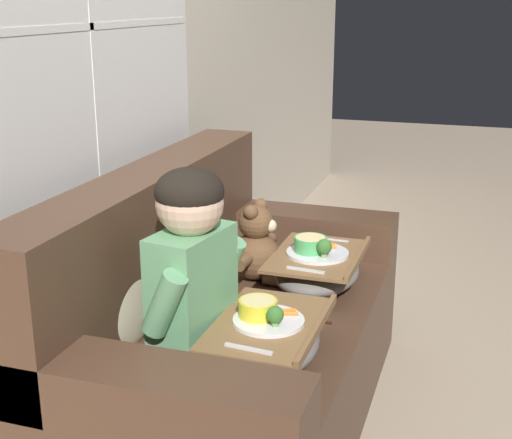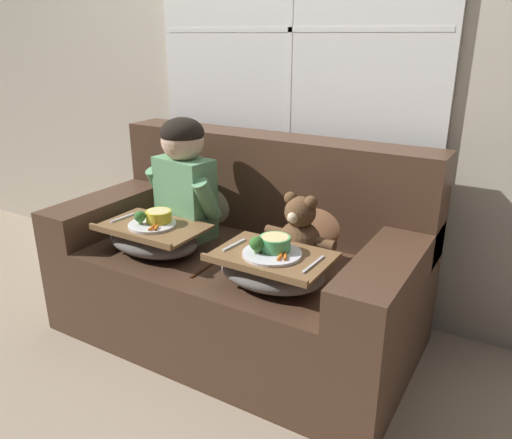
{
  "view_description": "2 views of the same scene",
  "coord_description": "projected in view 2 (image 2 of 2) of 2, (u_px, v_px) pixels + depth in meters",
  "views": [
    {
      "loc": [
        -2.18,
        -0.79,
        1.52
      ],
      "look_at": [
        0.14,
        -0.02,
        0.76
      ],
      "focal_mm": 50.0,
      "sensor_mm": 36.0,
      "label": 1
    },
    {
      "loc": [
        1.18,
        -1.8,
        1.41
      ],
      "look_at": [
        0.14,
        -0.05,
        0.65
      ],
      "focal_mm": 35.0,
      "sensor_mm": 36.0,
      "label": 2
    }
  ],
  "objects": [
    {
      "name": "teddy_bear",
      "position": [
        299.0,
        234.0,
        2.18
      ],
      "size": [
        0.34,
        0.24,
        0.32
      ],
      "color": "brown",
      "rests_on": "couch"
    },
    {
      "name": "child_figure",
      "position": [
        184.0,
        173.0,
        2.41
      ],
      "size": [
        0.43,
        0.23,
        0.59
      ],
      "color": "#66A370",
      "rests_on": "couch"
    },
    {
      "name": "wall_back_with_window",
      "position": [
        294.0,
        56.0,
        2.51
      ],
      "size": [
        8.0,
        0.08,
        2.6
      ],
      "color": "beige",
      "rests_on": "ground_plane"
    },
    {
      "name": "throw_pillow_behind_child",
      "position": [
        213.0,
        192.0,
        2.66
      ],
      "size": [
        0.34,
        0.16,
        0.35
      ],
      "color": "#C1B293",
      "rests_on": "couch"
    },
    {
      "name": "lap_tray_teddy",
      "position": [
        272.0,
        267.0,
        2.0
      ],
      "size": [
        0.46,
        0.33,
        0.21
      ],
      "color": "slate",
      "rests_on": "teddy_bear"
    },
    {
      "name": "lap_tray_child",
      "position": [
        153.0,
        237.0,
        2.3
      ],
      "size": [
        0.48,
        0.32,
        0.2
      ],
      "color": "slate",
      "rests_on": "child_figure"
    },
    {
      "name": "throw_pillow_behind_teddy",
      "position": [
        321.0,
        212.0,
        2.36
      ],
      "size": [
        0.32,
        0.15,
        0.33
      ],
      "color": "#B2754C",
      "rests_on": "couch"
    },
    {
      "name": "ground_plane",
      "position": [
        237.0,
        333.0,
        2.51
      ],
      "size": [
        14.0,
        14.0,
        0.0
      ],
      "primitive_type": "plane",
      "color": "tan"
    },
    {
      "name": "couch",
      "position": [
        243.0,
        267.0,
        2.44
      ],
      "size": [
        1.69,
        0.9,
        0.94
      ],
      "color": "#4C3323",
      "rests_on": "ground_plane"
    }
  ]
}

